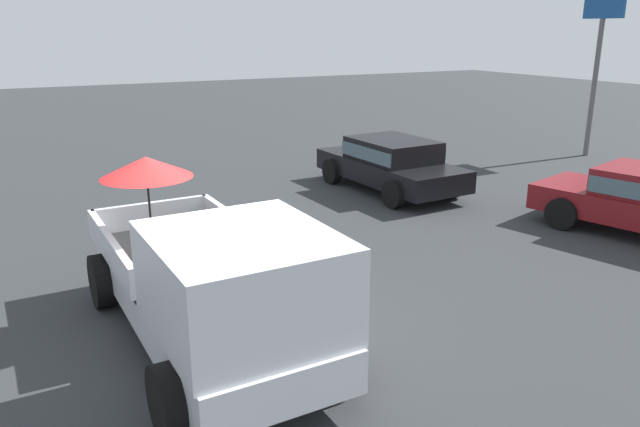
# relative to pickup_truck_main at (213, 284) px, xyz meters

# --- Properties ---
(ground_plane) EXTENTS (80.00, 80.00, 0.00)m
(ground_plane) POSITION_rel_pickup_truck_main_xyz_m (-0.44, 0.01, -0.97)
(ground_plane) COLOR #2D3033
(pickup_truck_main) EXTENTS (5.09, 2.34, 2.33)m
(pickup_truck_main) POSITION_rel_pickup_truck_main_xyz_m (0.00, 0.00, 0.00)
(pickup_truck_main) COLOR black
(pickup_truck_main) RESTS_ON ground
(parked_sedan_far) EXTENTS (4.37, 2.13, 1.33)m
(parked_sedan_far) POSITION_rel_pickup_truck_main_xyz_m (-5.77, 6.56, -0.23)
(parked_sedan_far) COLOR black
(parked_sedan_far) RESTS_ON ground
(motel_sign) EXTENTS (1.40, 0.16, 5.14)m
(motel_sign) POSITION_rel_pickup_truck_main_xyz_m (-6.53, 14.73, 2.65)
(motel_sign) COLOR #59595B
(motel_sign) RESTS_ON ground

